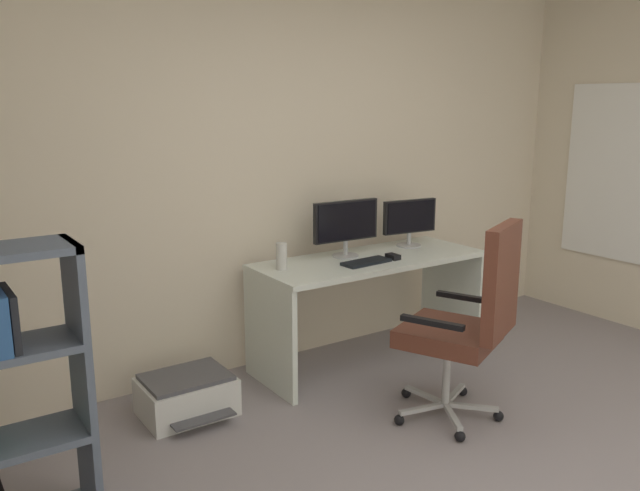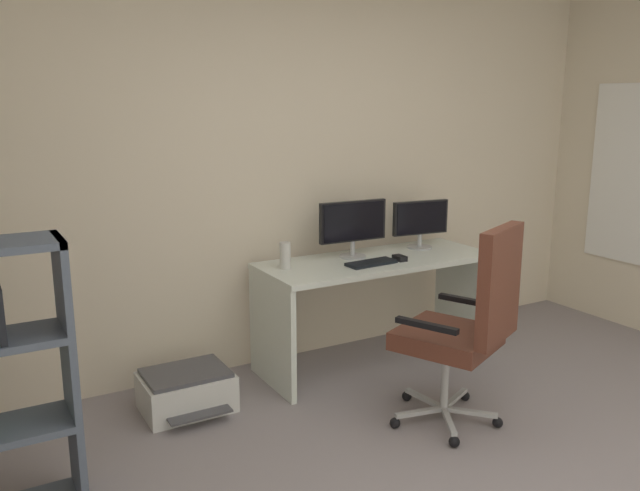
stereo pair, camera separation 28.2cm
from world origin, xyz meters
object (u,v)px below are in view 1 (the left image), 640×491
computer_mouse (393,257)px  monitor_secondary (410,219)px  monitor_main (346,224)px  printer (187,395)px  desktop_speaker (282,256)px  desk (370,284)px  office_chair (469,318)px  keyboard (366,262)px

computer_mouse → monitor_secondary: bearing=34.4°
monitor_main → printer: bearing=-173.1°
monitor_secondary → desktop_speaker: 1.12m
desk → desktop_speaker: desktop_speaker is taller
monitor_main → office_chair: size_ratio=0.43×
desk → keyboard: size_ratio=4.77×
monitor_secondary → office_chair: 1.28m
keyboard → printer: bearing=172.6°
computer_mouse → office_chair: bearing=-101.7°
monitor_secondary → desktop_speaker: bearing=-177.5°
keyboard → office_chair: office_chair is taller
monitor_secondary → printer: (-1.82, -0.15, -0.83)m
computer_mouse → monitor_main: bearing=134.2°
monitor_main → keyboard: monitor_main is taller
monitor_main → desktop_speaker: (-0.54, -0.05, -0.14)m
keyboard → printer: (-1.24, 0.08, -0.64)m
desk → keyboard: bearing=-136.9°
printer → keyboard: bearing=-3.6°
keyboard → monitor_secondary: bearing=17.9°
desk → monitor_main: (-0.12, 0.11, 0.42)m
desk → office_chair: office_chair is taller
office_chair → monitor_secondary: bearing=63.8°
office_chair → computer_mouse: bearing=77.6°
keyboard → monitor_main: bearing=85.5°
desk → printer: desk is taller
office_chair → printer: (-1.28, 0.96, -0.50)m
desk → printer: size_ratio=3.16×
monitor_main → monitor_secondary: size_ratio=1.14×
monitor_secondary → desktop_speaker: size_ratio=2.55×
desk → monitor_secondary: monitor_secondary is taller
desk → computer_mouse: size_ratio=16.20×
monitor_main → keyboard: size_ratio=1.46×
desk → keyboard: keyboard is taller
monitor_secondary → office_chair: bearing=-116.2°
monitor_main → monitor_secondary: (0.57, 0.00, -0.03)m
desk → computer_mouse: bearing=-51.3°
monitor_main → desktop_speaker: monitor_main is taller
desktop_speaker → office_chair: (0.57, -1.06, -0.21)m
office_chair → printer: size_ratio=2.25×
monitor_secondary → computer_mouse: (-0.35, -0.23, -0.18)m
computer_mouse → desktop_speaker: 0.78m
desk → desktop_speaker: 0.72m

